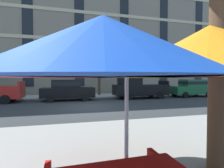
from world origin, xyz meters
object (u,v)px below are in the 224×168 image
Objects in this scene: sedan_black at (68,89)px; patio_umbrella at (127,59)px; pickup_black at (138,88)px; street_tree_middle at (99,60)px; sedan_green at (192,88)px.

patio_umbrella is (0.83, -12.70, 1.21)m from sedan_black.
street_tree_middle is at bearing 138.24° from pickup_black.
street_tree_middle reaches higher than pickup_black.
street_tree_middle is at bearing 41.50° from sedan_black.
street_tree_middle is 15.86m from patio_umbrella.
pickup_black is 1.16× the size of sedan_green.
sedan_green is 0.90× the size of street_tree_middle.
street_tree_middle is 1.18× the size of patio_umbrella.
sedan_black and sedan_green have the same top height.
pickup_black is 13.94m from patio_umbrella.
sedan_green is 10.06m from street_tree_middle.
pickup_black is (6.47, 0.00, 0.08)m from sedan_black.
pickup_black is 5.17m from street_tree_middle.
pickup_black is 1.04× the size of street_tree_middle.
pickup_black reaches higher than sedan_green.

